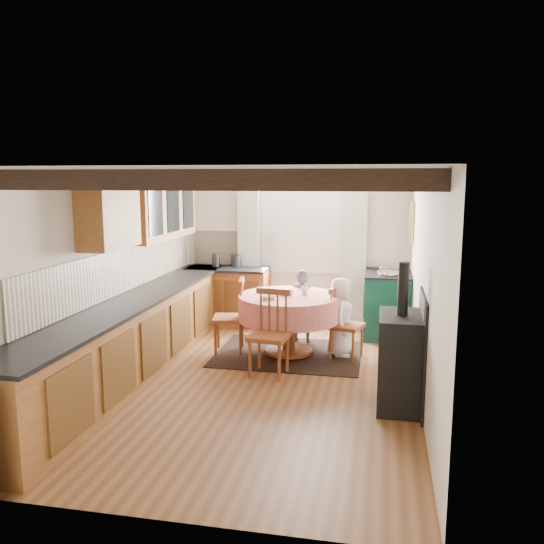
% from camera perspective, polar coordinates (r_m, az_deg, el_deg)
% --- Properties ---
extents(floor, '(3.60, 5.50, 0.00)m').
position_cam_1_polar(floor, '(6.60, -1.38, -11.04)').
color(floor, brown).
rests_on(floor, ground).
extents(ceiling, '(3.60, 5.50, 0.00)m').
position_cam_1_polar(ceiling, '(6.18, -1.47, 10.28)').
color(ceiling, white).
rests_on(ceiling, ground).
extents(wall_back, '(3.60, 0.00, 2.40)m').
position_cam_1_polar(wall_back, '(8.95, 2.43, 2.35)').
color(wall_back, silver).
rests_on(wall_back, ground).
extents(wall_front, '(3.60, 0.00, 2.40)m').
position_cam_1_polar(wall_front, '(3.72, -10.82, -8.16)').
color(wall_front, silver).
rests_on(wall_front, ground).
extents(wall_left, '(0.00, 5.50, 2.40)m').
position_cam_1_polar(wall_left, '(6.90, -16.18, -0.19)').
color(wall_left, silver).
rests_on(wall_left, ground).
extents(wall_right, '(0.00, 5.50, 2.40)m').
position_cam_1_polar(wall_right, '(6.15, 15.19, -1.30)').
color(wall_right, silver).
rests_on(wall_right, ground).
extents(beam_a, '(3.60, 0.16, 0.16)m').
position_cam_1_polar(beam_a, '(4.25, -7.47, 9.32)').
color(beam_a, black).
rests_on(beam_a, ceiling).
extents(beam_b, '(3.60, 0.16, 0.16)m').
position_cam_1_polar(beam_b, '(5.21, -3.91, 9.41)').
color(beam_b, black).
rests_on(beam_b, ceiling).
extents(beam_c, '(3.60, 0.16, 0.16)m').
position_cam_1_polar(beam_c, '(6.18, -1.47, 9.44)').
color(beam_c, black).
rests_on(beam_c, ceiling).
extents(beam_d, '(3.60, 0.16, 0.16)m').
position_cam_1_polar(beam_d, '(7.16, 0.32, 9.46)').
color(beam_d, black).
rests_on(beam_d, ceiling).
extents(beam_e, '(3.60, 0.16, 0.16)m').
position_cam_1_polar(beam_e, '(8.14, 1.67, 9.47)').
color(beam_e, black).
rests_on(beam_e, ceiling).
extents(splash_left, '(0.02, 4.50, 0.55)m').
position_cam_1_polar(splash_left, '(7.15, -14.94, 0.20)').
color(splash_left, beige).
rests_on(splash_left, wall_left).
extents(splash_back, '(1.40, 0.02, 0.55)m').
position_cam_1_polar(splash_back, '(9.14, -3.80, 2.48)').
color(splash_back, beige).
rests_on(splash_back, wall_back).
extents(base_cabinet_left, '(0.60, 5.30, 0.88)m').
position_cam_1_polar(base_cabinet_left, '(6.93, -13.67, -6.48)').
color(base_cabinet_left, '#9F6331').
rests_on(base_cabinet_left, floor).
extents(base_cabinet_back, '(1.30, 0.60, 0.88)m').
position_cam_1_polar(base_cabinet_back, '(9.01, -4.51, -2.53)').
color(base_cabinet_back, '#9F6331').
rests_on(base_cabinet_back, floor).
extents(worktop_left, '(0.64, 5.30, 0.04)m').
position_cam_1_polar(worktop_left, '(6.81, -13.67, -2.77)').
color(worktop_left, black).
rests_on(worktop_left, base_cabinet_left).
extents(worktop_back, '(1.30, 0.64, 0.04)m').
position_cam_1_polar(worktop_back, '(8.91, -4.59, 0.34)').
color(worktop_back, black).
rests_on(worktop_back, base_cabinet_back).
extents(wall_cabinet_glass, '(0.34, 1.80, 0.90)m').
position_cam_1_polar(wall_cabinet_glass, '(7.83, -11.28, 6.65)').
color(wall_cabinet_glass, '#9F6331').
rests_on(wall_cabinet_glass, wall_left).
extents(wall_cabinet_solid, '(0.34, 0.90, 0.70)m').
position_cam_1_polar(wall_cabinet_solid, '(6.47, -16.34, 5.44)').
color(wall_cabinet_solid, '#9F6331').
rests_on(wall_cabinet_solid, wall_left).
extents(window_frame, '(1.34, 0.03, 1.54)m').
position_cam_1_polar(window_frame, '(8.88, 3.08, 4.88)').
color(window_frame, white).
rests_on(window_frame, wall_back).
extents(window_pane, '(1.20, 0.01, 1.40)m').
position_cam_1_polar(window_pane, '(8.89, 3.08, 4.88)').
color(window_pane, white).
rests_on(window_pane, wall_back).
extents(curtain_left, '(0.35, 0.10, 2.10)m').
position_cam_1_polar(curtain_left, '(9.01, -2.39, 1.75)').
color(curtain_left, silver).
rests_on(curtain_left, wall_back).
extents(curtain_right, '(0.35, 0.10, 2.10)m').
position_cam_1_polar(curtain_right, '(8.77, 8.47, 1.44)').
color(curtain_right, silver).
rests_on(curtain_right, wall_back).
extents(curtain_rod, '(2.00, 0.03, 0.03)m').
position_cam_1_polar(curtain_rod, '(8.77, 3.03, 8.74)').
color(curtain_rod, black).
rests_on(curtain_rod, wall_back).
extents(wall_picture, '(0.04, 0.50, 0.60)m').
position_cam_1_polar(wall_picture, '(8.36, 14.09, 5.00)').
color(wall_picture, gold).
rests_on(wall_picture, wall_right).
extents(wall_plate, '(0.30, 0.02, 0.30)m').
position_cam_1_polar(wall_plate, '(8.77, 9.25, 5.37)').
color(wall_plate, silver).
rests_on(wall_plate, wall_back).
extents(rug, '(1.92, 1.49, 0.01)m').
position_cam_1_polar(rug, '(7.53, 1.72, -8.36)').
color(rug, black).
rests_on(rug, floor).
extents(dining_table, '(1.34, 1.34, 0.81)m').
position_cam_1_polar(dining_table, '(7.42, 1.73, -5.44)').
color(dining_table, '#F17A7D').
rests_on(dining_table, floor).
extents(chair_near, '(0.49, 0.51, 1.03)m').
position_cam_1_polar(chair_near, '(6.61, -0.33, -6.31)').
color(chair_near, '#94451C').
rests_on(chair_near, floor).
extents(chair_left, '(0.52, 0.51, 1.01)m').
position_cam_1_polar(chair_left, '(7.53, -4.44, -4.45)').
color(chair_left, '#94451C').
rests_on(chair_left, floor).
extents(chair_right, '(0.52, 0.51, 0.94)m').
position_cam_1_polar(chair_right, '(7.31, 7.65, -5.20)').
color(chair_right, '#94451C').
rests_on(chair_right, floor).
extents(aga_range, '(0.68, 1.05, 0.97)m').
position_cam_1_polar(aga_range, '(8.51, 11.75, -3.11)').
color(aga_range, '#0A3327').
rests_on(aga_range, floor).
extents(cast_iron_stove, '(0.45, 0.75, 1.50)m').
position_cam_1_polar(cast_iron_stove, '(5.83, 13.09, -6.35)').
color(cast_iron_stove, black).
rests_on(cast_iron_stove, floor).
extents(child_far, '(0.43, 0.33, 1.06)m').
position_cam_1_polar(child_far, '(7.96, 3.10, -3.48)').
color(child_far, '#484654').
rests_on(child_far, floor).
extents(child_right, '(0.35, 0.52, 1.05)m').
position_cam_1_polar(child_right, '(7.41, 7.02, -4.57)').
color(child_right, white).
rests_on(child_right, floor).
extents(bowl_a, '(0.29, 0.29, 0.05)m').
position_cam_1_polar(bowl_a, '(7.10, -0.34, -2.57)').
color(bowl_a, silver).
rests_on(bowl_a, dining_table).
extents(bowl_b, '(0.21, 0.21, 0.06)m').
position_cam_1_polar(bowl_b, '(7.34, 1.49, -2.12)').
color(bowl_b, silver).
rests_on(bowl_b, dining_table).
extents(cup, '(0.15, 0.15, 0.10)m').
position_cam_1_polar(cup, '(7.40, 3.39, -1.89)').
color(cup, silver).
rests_on(cup, dining_table).
extents(canister_tall, '(0.12, 0.12, 0.21)m').
position_cam_1_polar(canister_tall, '(8.97, -5.76, 1.21)').
color(canister_tall, '#262628').
rests_on(canister_tall, worktop_back).
extents(canister_wide, '(0.17, 0.17, 0.19)m').
position_cam_1_polar(canister_wide, '(8.97, -3.70, 1.15)').
color(canister_wide, '#262628').
rests_on(canister_wide, worktop_back).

